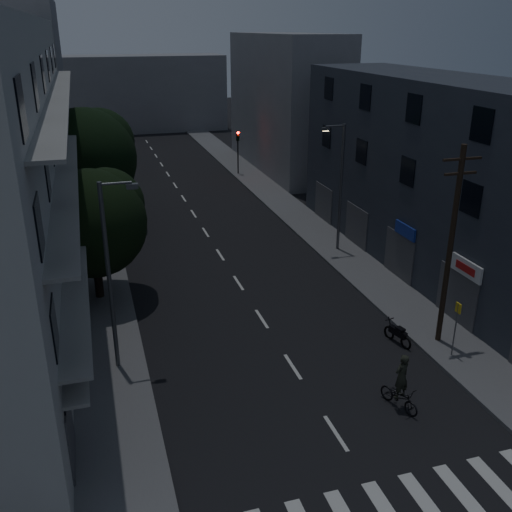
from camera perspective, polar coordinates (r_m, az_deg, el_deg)
ground at (r=41.08m, az=-5.21°, el=2.60°), size 160.00×160.00×0.00m
sidewalk_left at (r=40.36m, az=-15.69°, el=1.61°), size 3.00×90.00×0.15m
sidewalk_right at (r=43.06m, az=4.61°, el=3.65°), size 3.00×90.00×0.15m
lane_markings at (r=46.93m, az=-6.78°, el=5.02°), size 0.15×60.50×0.01m
building_right at (r=34.30m, az=18.71°, el=7.22°), size 6.19×28.00×11.00m
building_far_left at (r=61.47m, az=-21.59°, el=15.31°), size 6.00×20.00×16.00m
building_far_right at (r=58.83m, az=2.92°, el=15.03°), size 6.00×20.00×13.00m
building_far_end at (r=83.83m, az=-11.89°, el=15.64°), size 24.00×8.00×10.00m
tree_near at (r=30.19m, az=-16.01°, el=3.56°), size 5.58×5.58×6.88m
tree_mid at (r=41.05m, az=-16.59°, el=9.67°), size 6.88×6.88×8.47m
tree_far at (r=48.47m, az=-16.60°, el=9.69°), size 4.97×4.97×6.14m
traffic_signal_far_right at (r=56.05m, az=-1.82°, el=11.19°), size 0.28×0.37×4.10m
traffic_signal_far_left at (r=54.19m, az=-15.38°, el=10.06°), size 0.28×0.37×4.10m
street_lamp_left_near at (r=23.38m, az=-14.28°, el=-1.25°), size 1.51×0.25×8.00m
street_lamp_right at (r=36.04m, az=8.34°, el=7.35°), size 1.51×0.25×8.00m
street_lamp_left_far at (r=43.91m, az=-16.14°, el=9.34°), size 1.51×0.25×8.00m
utility_pole at (r=25.91m, az=18.90°, el=1.17°), size 1.80×0.24×9.00m
bus_stop_sign at (r=26.00m, az=19.42°, el=-6.02°), size 0.06×0.35×2.52m
motorcycle at (r=27.14m, az=13.97°, el=-7.63°), size 0.64×1.71×1.12m
cyclist at (r=22.77m, az=14.20°, el=-12.89°), size 1.18×1.94×2.32m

